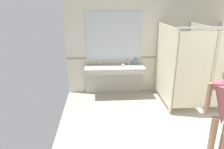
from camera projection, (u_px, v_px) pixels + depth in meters
wall_back at (190, 43)px, 6.15m from camera, size 7.21×0.12×2.88m
wall_back_tile_band at (190, 56)px, 6.22m from camera, size 7.21×0.01×0.06m
vanity_counter at (114, 74)px, 6.02m from camera, size 1.67×0.55×0.98m
mirror_panel at (114, 36)px, 5.86m from camera, size 1.57×0.02×1.32m
bathroom_stalls at (202, 64)px, 5.29m from camera, size 1.86×1.50×2.09m
soap_dispenser at (136, 62)px, 6.03m from camera, size 0.07×0.07×0.20m
paper_cup at (123, 66)px, 5.83m from camera, size 0.07×0.07×0.08m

